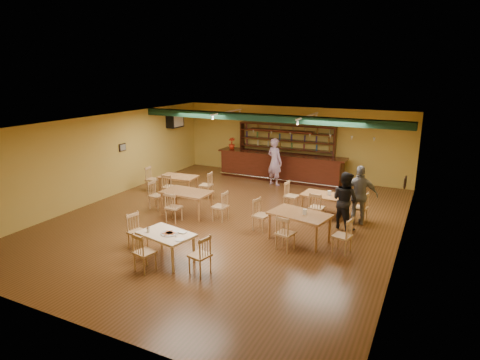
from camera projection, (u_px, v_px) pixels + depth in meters
The scene contains 23 objects.
floor at pixel (228, 220), 12.72m from camera, with size 12.00×12.00×0.00m, color #543618.
ceiling_beam at pixel (264, 118), 14.39m from camera, with size 10.00×0.30×0.25m, color black.
track_rail_left at pixel (227, 112), 15.66m from camera, with size 0.05×2.50×0.05m, color white.
track_rail_right at pixel (308, 116), 14.29m from camera, with size 0.05×2.50×0.05m, color white.
ac_unit at pixel (175, 121), 17.78m from camera, with size 0.34×0.70×0.48m, color white.
picture_left at pixel (122, 147), 15.26m from camera, with size 0.04×0.34×0.28m, color black.
picture_right at pixel (405, 182), 10.59m from camera, with size 0.04×0.34×0.28m, color black.
bar_counter at pixel (280, 167), 17.13m from camera, with size 5.47×0.85×1.13m, color #38160B.
back_bar_hutch at pixel (286, 151), 17.52m from camera, with size 4.23×0.40×2.28m, color #38160B.
poinsettia at pixel (232, 143), 17.89m from camera, with size 0.28×0.28×0.50m, color #B72810.
dining_table_a at pixel (179, 185), 15.25m from camera, with size 1.37×0.82×0.69m, color #966235.
dining_table_b at pixel (324, 205), 13.03m from camera, with size 1.38×0.83×0.69m, color #966235.
dining_table_c at pixel (187, 203), 13.10m from camera, with size 1.55×0.93×0.77m, color #966235.
dining_table_d at pixel (299, 227), 11.08m from camera, with size 1.58×0.95×0.79m, color #966235.
near_table at pixel (167, 247), 9.96m from camera, with size 1.32×0.85×0.71m, color beige.
pizza_tray at pixel (169, 234), 9.82m from camera, with size 0.40×0.40×0.01m, color silver.
parmesan_shaker at pixel (148, 230), 9.91m from camera, with size 0.07×0.07×0.11m, color #EAE5C6.
napkin_stack at pixel (182, 232), 9.88m from camera, with size 0.20×0.15×0.03m, color white.
pizza_server at pixel (175, 234), 9.80m from camera, with size 0.32×0.09×0.00m, color silver.
side_plate at pixel (179, 240), 9.48m from camera, with size 0.22×0.22×0.01m, color white.
patron_bar at pixel (275, 162), 16.28m from camera, with size 0.70×0.46×1.91m, color purple.
patron_right_a at pixel (345, 200), 11.86m from camera, with size 0.83×0.64×1.70m, color black.
patron_right_b at pixel (360, 195), 12.16m from camera, with size 1.05×0.44×1.80m, color gray.
Camera 1 is at (5.63, -10.55, 4.55)m, focal length 30.57 mm.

